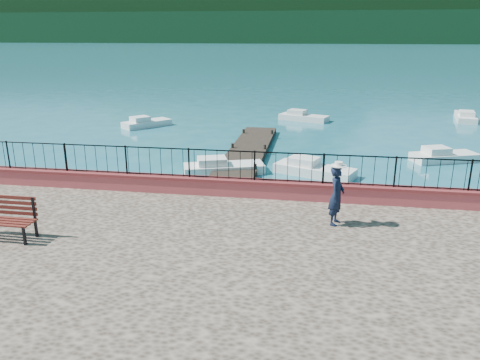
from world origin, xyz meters
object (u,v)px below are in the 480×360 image
(boat_1, at_px, (315,167))
(boat_2, at_px, (445,154))
(person, at_px, (337,195))
(boat_0, at_px, (224,165))
(boat_5, at_px, (466,115))
(boat_3, at_px, (147,121))
(boat_4, at_px, (304,115))

(boat_1, height_order, boat_2, same)
(person, distance_m, boat_2, 13.78)
(boat_2, bearing_deg, boat_0, 179.65)
(person, height_order, boat_5, person)
(boat_0, xyz_separation_m, boat_2, (10.89, 3.93, 0.00))
(boat_1, xyz_separation_m, boat_3, (-11.88, 9.98, 0.00))
(boat_0, relative_size, boat_5, 0.90)
(boat_1, relative_size, boat_5, 0.90)
(person, distance_m, boat_0, 9.82)
(person, xyz_separation_m, boat_4, (-1.60, 22.92, -1.65))
(person, xyz_separation_m, boat_2, (6.00, 12.29, -1.65))
(person, xyz_separation_m, boat_3, (-12.50, 18.71, -1.65))
(person, distance_m, boat_1, 8.90)
(boat_2, height_order, boat_3, same)
(boat_1, relative_size, boat_4, 1.02)
(boat_1, bearing_deg, boat_0, -152.81)
(boat_2, height_order, boat_4, same)
(boat_0, xyz_separation_m, boat_5, (15.47, 16.82, 0.00))
(boat_2, distance_m, boat_3, 19.59)
(boat_0, bearing_deg, boat_3, 107.46)
(person, height_order, boat_4, person)
(boat_1, bearing_deg, boat_5, 78.02)
(boat_5, bearing_deg, boat_4, 110.98)
(boat_2, bearing_deg, boat_5, 50.21)
(boat_0, distance_m, boat_2, 11.57)
(boat_1, distance_m, boat_2, 7.53)
(boat_3, xyz_separation_m, boat_4, (10.91, 4.21, 0.00))
(boat_5, bearing_deg, person, 167.65)
(boat_2, bearing_deg, person, -136.24)
(boat_0, relative_size, boat_4, 1.03)
(person, bearing_deg, boat_4, 21.10)
(person, distance_m, boat_3, 22.57)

